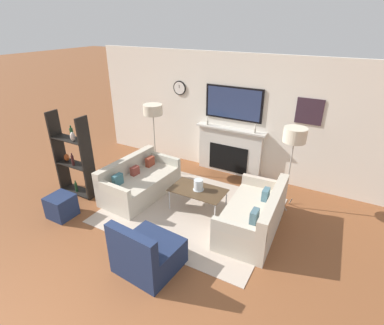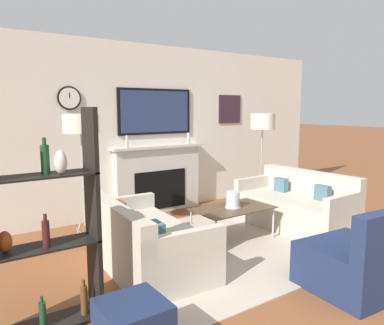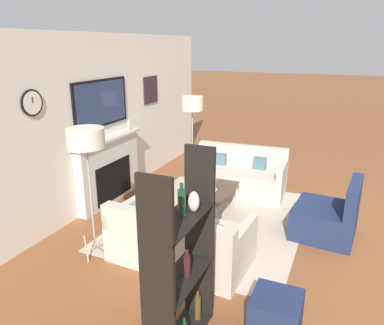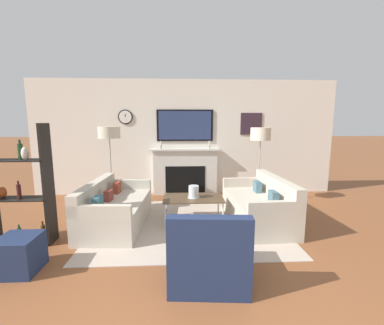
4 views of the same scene
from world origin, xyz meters
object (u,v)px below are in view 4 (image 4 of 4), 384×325
armchair (208,257)px  coffee_table (193,199)px  floor_lamp_left (109,134)px  couch_left (115,210)px  shelf_unit (19,188)px  ottoman (19,254)px  floor_lamp_right (261,135)px  couch_right (259,207)px  hurricane_candle (194,192)px

armchair → coffee_table: size_ratio=0.86×
floor_lamp_left → couch_left: bearing=-73.6°
shelf_unit → ottoman: 1.03m
armchair → floor_lamp_right: bearing=62.5°
coffee_table → shelf_unit: 2.59m
ottoman → shelf_unit: bearing=117.4°
couch_right → floor_lamp_left: floor_lamp_left is taller
hurricane_candle → floor_lamp_right: floor_lamp_right is taller
couch_left → hurricane_candle: size_ratio=8.03×
couch_right → shelf_unit: shelf_unit is taller
couch_left → ottoman: couch_left is taller
couch_left → couch_right: couch_right is taller
couch_left → ottoman: bearing=-120.3°
couch_left → ottoman: 1.52m
ottoman → floor_lamp_right: bearing=33.5°
couch_right → armchair: size_ratio=1.89×
couch_left → armchair: bearing=-48.9°
armchair → floor_lamp_left: bearing=123.0°
couch_left → floor_lamp_right: size_ratio=1.04×
shelf_unit → couch_right: bearing=9.0°
floor_lamp_right → hurricane_candle: bearing=-147.3°
coffee_table → ottoman: coffee_table is taller
couch_left → shelf_unit: shelf_unit is taller
couch_right → ottoman: 3.48m
armchair → ottoman: 2.18m
floor_lamp_left → shelf_unit: (-0.86, -1.58, -0.69)m
coffee_table → ottoman: bearing=-146.1°
floor_lamp_right → ottoman: size_ratio=3.75×
couch_left → floor_lamp_right: bearing=20.2°
couch_left → armchair: 2.12m
hurricane_candle → shelf_unit: (-2.48, -0.67, 0.28)m
couch_right → coffee_table: size_ratio=1.62×
couch_left → couch_right: (2.45, -0.00, 0.01)m
couch_right → shelf_unit: 3.69m
couch_right → ottoman: (-3.22, -1.31, -0.07)m
coffee_table → floor_lamp_left: size_ratio=0.63×
shelf_unit → coffee_table: bearing=14.9°
armchair → coffee_table: bearing=92.4°
floor_lamp_right → couch_left: bearing=-159.8°
couch_right → ottoman: couch_right is taller
coffee_table → floor_lamp_right: size_ratio=0.64×
couch_left → couch_right: size_ratio=1.01×
ottoman → armchair: bearing=-7.4°
couch_left → floor_lamp_left: floor_lamp_left is taller
couch_right → hurricane_candle: couch_right is taller
armchair → ottoman: (-2.16, 0.28, -0.06)m
coffee_table → floor_lamp_left: floor_lamp_left is taller
couch_left → shelf_unit: size_ratio=0.99×
hurricane_candle → ottoman: (-2.10, -1.41, -0.32)m
couch_left → armchair: armchair is taller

